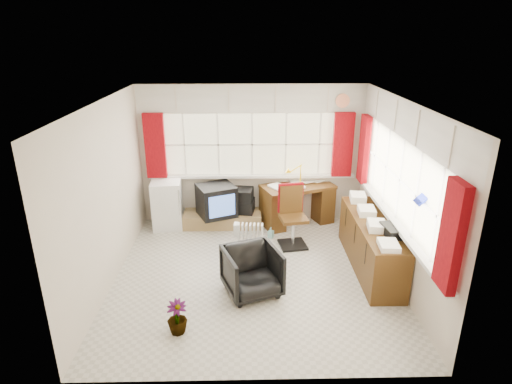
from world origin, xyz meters
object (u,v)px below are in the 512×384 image
radiator (250,245)px  tv_bench (223,219)px  desk_lamp (301,171)px  office_chair (252,271)px  crt_tv (217,200)px  mini_fridge (167,204)px  credenza (371,243)px  desk (297,202)px  task_chair (292,213)px

radiator → tv_bench: 1.35m
desk_lamp → office_chair: (-0.90, -2.24, -0.69)m
crt_tv → mini_fridge: (-0.89, 0.07, -0.09)m
desk_lamp → crt_tv: desk_lamp is taller
desk_lamp → credenza: 1.93m
tv_bench → desk: bearing=3.4°
tv_bench → crt_tv: bearing=-132.4°
radiator → crt_tv: bearing=117.1°
desk_lamp → crt_tv: bearing=-172.9°
desk_lamp → desk: bearing=-170.8°
desk_lamp → radiator: desk_lamp is taller
desk → tv_bench: 1.40m
desk_lamp → crt_tv: (-1.50, -0.19, -0.49)m
office_chair → radiator: office_chair is taller
task_chair → tv_bench: (-1.18, 0.72, -0.42)m
credenza → desk: bearing=119.7°
radiator → tv_bench: bearing=111.7°
task_chair → office_chair: 1.61m
task_chair → mini_fridge: (-2.16, 0.69, -0.11)m
credenza → crt_tv: 2.77m
mini_fridge → tv_bench: bearing=1.7°
desk_lamp → radiator: bearing=-124.4°
office_chair → mini_fridge: mini_fridge is taller
radiator → crt_tv: 1.32m
desk → tv_bench: size_ratio=1.01×
office_chair → mini_fridge: size_ratio=0.82×
desk_lamp → credenza: size_ratio=0.20×
crt_tv → desk_lamp: bearing=7.1°
credenza → desk_lamp: bearing=118.4°
tv_bench → task_chair: bearing=-31.2°
office_chair → crt_tv: bearing=86.2°
desk → radiator: 1.59m
credenza → tv_bench: 2.75m
task_chair → crt_tv: (-1.27, 0.62, -0.02)m
desk_lamp → mini_fridge: bearing=-177.2°
task_chair → crt_tv: bearing=154.1°
desk_lamp → mini_fridge: size_ratio=0.46×
desk_lamp → tv_bench: bearing=-176.5°
office_chair → credenza: size_ratio=0.36×
desk → office_chair: 2.40m
crt_tv → mini_fridge: 0.90m
desk_lamp → mini_fridge: desk_lamp is taller
desk_lamp → task_chair: bearing=-105.8°
desk_lamp → crt_tv: 1.59m
desk_lamp → office_chair: size_ratio=0.56×
task_chair → office_chair: size_ratio=1.43×
desk → task_chair: bearing=-102.9°
desk → mini_fridge: 2.35m
task_chair → mini_fridge: task_chair is taller
radiator → office_chair: bearing=-89.3°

